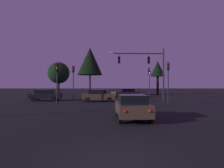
{
  "coord_description": "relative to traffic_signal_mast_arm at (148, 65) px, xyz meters",
  "views": [
    {
      "loc": [
        -0.08,
        -5.13,
        2.12
      ],
      "look_at": [
        -0.24,
        19.88,
        2.25
      ],
      "focal_mm": 29.88,
      "sensor_mm": 36.0,
      "label": 1
    }
  ],
  "objects": [
    {
      "name": "traffic_light_corner_left",
      "position": [
        -10.22,
        2.1,
        -1.32
      ],
      "size": [
        0.3,
        0.35,
        4.82
      ],
      "color": "#232326",
      "rests_on": "ground"
    },
    {
      "name": "car_nearside_lane",
      "position": [
        -3.36,
        -12.79,
        -3.92
      ],
      "size": [
        2.04,
        4.09,
        1.52
      ],
      "color": "#473828",
      "rests_on": "ground"
    },
    {
      "name": "car_far_lane",
      "position": [
        -2.46,
        6.76,
        -3.91
      ],
      "size": [
        4.88,
        3.73,
        1.52
      ],
      "color": "#473828",
      "rests_on": "ground"
    },
    {
      "name": "traffic_light_corner_right",
      "position": [
        1.15,
        4.81,
        -1.38
      ],
      "size": [
        0.36,
        0.38,
        4.73
      ],
      "color": "#232326",
      "rests_on": "ground"
    },
    {
      "name": "tree_center_horizon",
      "position": [
        -18.61,
        23.57,
        0.52
      ],
      "size": [
        5.53,
        5.53,
        8.01
      ],
      "color": "black",
      "rests_on": "ground"
    },
    {
      "name": "traffic_light_median",
      "position": [
        -10.77,
        -3.79,
        -1.55
      ],
      "size": [
        0.37,
        0.39,
        4.47
      ],
      "color": "#232326",
      "rests_on": "ground"
    },
    {
      "name": "ground_plane",
      "position": [
        -4.45,
        5.25,
        -4.71
      ],
      "size": [
        168.0,
        168.0,
        0.0
      ],
      "primitive_type": "plane",
      "color": "black",
      "rests_on": "ground"
    },
    {
      "name": "car_crossing_right",
      "position": [
        -13.59,
        0.45,
        -3.92
      ],
      "size": [
        4.26,
        2.17,
        1.52
      ],
      "color": "black",
      "rests_on": "ground"
    },
    {
      "name": "traffic_signal_mast_arm",
      "position": [
        0.0,
        0.0,
        0.0
      ],
      "size": [
        7.14,
        0.51,
        6.9
      ],
      "color": "#232326",
      "rests_on": "ground"
    },
    {
      "name": "tree_behind_sign",
      "position": [
        5.04,
        15.68,
        0.8
      ],
      "size": [
        3.05,
        3.05,
        7.25
      ],
      "color": "black",
      "rests_on": "ground"
    },
    {
      "name": "car_crossing_left",
      "position": [
        -6.42,
        -0.65,
        -3.92
      ],
      "size": [
        4.25,
        1.94,
        1.52
      ],
      "color": "#473828",
      "rests_on": "ground"
    },
    {
      "name": "tree_left_far",
      "position": [
        -8.83,
        10.01,
        1.81
      ],
      "size": [
        4.59,
        4.59,
        9.08
      ],
      "color": "black",
      "rests_on": "ground"
    },
    {
      "name": "traffic_light_far_side",
      "position": [
        1.76,
        -3.07,
        -1.4
      ],
      "size": [
        0.36,
        0.39,
        4.7
      ],
      "color": "#232326",
      "rests_on": "ground"
    }
  ]
}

